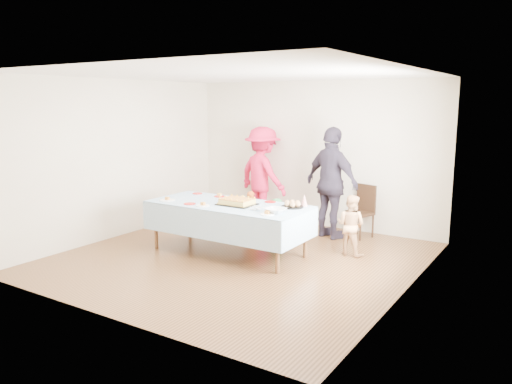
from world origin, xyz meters
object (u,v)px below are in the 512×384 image
party_table (228,207)px  adult_left (263,175)px  birthday_cake (237,202)px  dining_chair (362,208)px

party_table → adult_left: size_ratio=1.35×
birthday_cake → adult_left: (-0.81, 2.05, 0.10)m
adult_left → party_table: bearing=126.2°
party_table → adult_left: (-0.64, 2.05, 0.20)m
party_table → dining_chair: bearing=55.5°
dining_chair → adult_left: 2.08m
party_table → birthday_cake: bearing=-0.2°
party_table → dining_chair: (1.40, 2.03, -0.22)m
party_table → dining_chair: 2.48m
party_table → adult_left: 2.16m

